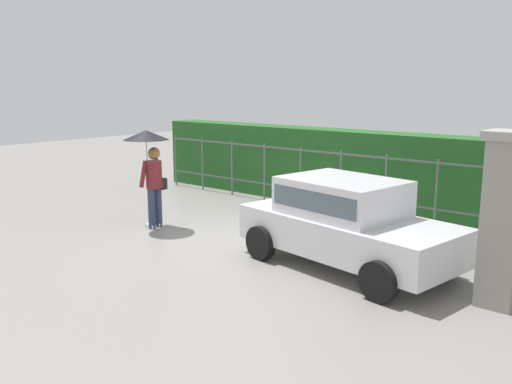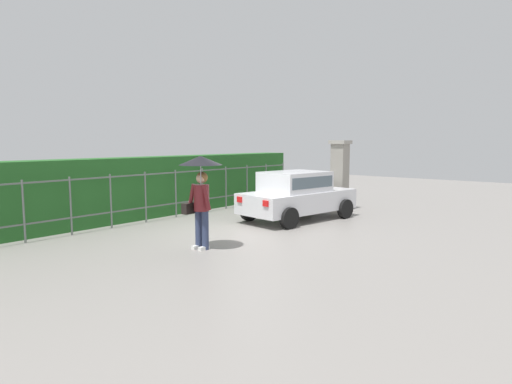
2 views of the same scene
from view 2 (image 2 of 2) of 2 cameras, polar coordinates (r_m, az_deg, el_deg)
name	(u,v)px [view 2 (image 2 of 2)]	position (r m, az deg, el deg)	size (l,w,h in m)	color
ground_plane	(244,233)	(11.59, -1.58, -5.29)	(40.00, 40.00, 0.00)	gray
car	(297,194)	(13.40, 5.32, -0.21)	(3.92, 2.32, 1.48)	silver
pedestrian	(200,182)	(9.63, -7.23, 1.35)	(0.94, 0.94, 2.08)	#2D3856
gate_pillar	(340,175)	(15.42, 10.82, 2.22)	(0.60, 0.60, 2.42)	gray
fence_section	(176,191)	(14.02, -10.39, 0.09)	(11.55, 0.05, 1.50)	#59605B
hedge_row	(160,186)	(14.61, -12.41, 0.80)	(12.50, 0.90, 1.90)	#235B23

